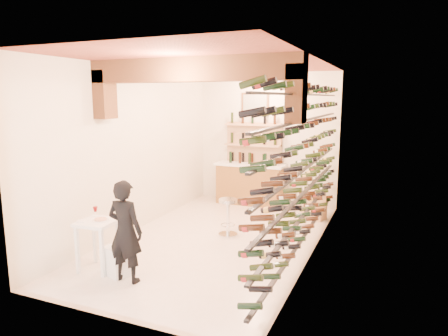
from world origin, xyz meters
name	(u,v)px	position (x,y,z in m)	size (l,w,h in m)	color
ground	(218,239)	(0.00, 0.00, 0.00)	(6.00, 6.00, 0.00)	silver
room_shell	(211,119)	(0.00, -0.26, 2.25)	(3.52, 6.02, 3.21)	silver
wine_rack	(302,162)	(1.53, 0.00, 1.55)	(0.32, 5.70, 2.56)	black
back_counter	(250,183)	(-0.30, 2.65, 0.53)	(1.70, 0.62, 1.29)	olive
back_shelving	(253,156)	(-0.30, 2.89, 1.17)	(1.40, 0.31, 2.73)	tan
tasting_table	(97,230)	(-1.14, -1.93, 0.64)	(0.58, 0.58, 0.94)	white
white_stool	(119,260)	(-0.74, -1.96, 0.22)	(0.35, 0.35, 0.44)	white
person	(125,231)	(-0.50, -2.09, 0.74)	(0.54, 0.36, 1.48)	black
chrome_barstool	(228,214)	(0.09, 0.29, 0.41)	(0.37, 0.37, 0.71)	silver
crate_lower	(314,212)	(1.40, 2.01, 0.14)	(0.47, 0.33, 0.28)	#DFAC7A
crate_upper	(314,200)	(1.40, 2.01, 0.43)	(0.50, 0.34, 0.29)	#DFAC7A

